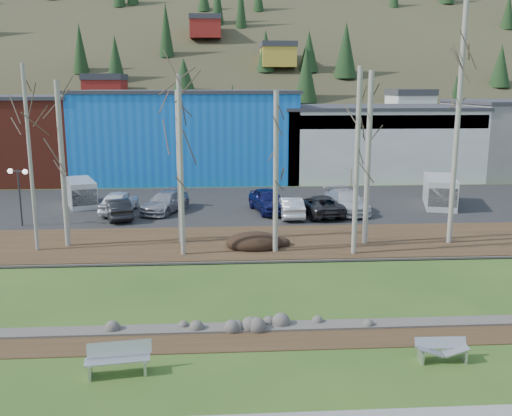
{
  "coord_description": "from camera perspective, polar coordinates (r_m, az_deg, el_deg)",
  "views": [
    {
      "loc": [
        -3.03,
        -16.34,
        8.71
      ],
      "look_at": [
        -1.16,
        12.46,
        2.5
      ],
      "focal_mm": 40.0,
      "sensor_mm": 36.0,
      "label": 1
    }
  ],
  "objects": [
    {
      "name": "car_3",
      "position": [
        39.37,
        1.23,
        0.76
      ],
      "size": [
        2.85,
        5.0,
        1.6
      ],
      "primitive_type": "imported",
      "rotation": [
        0.0,
        0.0,
        0.21
      ],
      "color": "#11154B",
      "rests_on": "parking_lot"
    },
    {
      "name": "birch_7",
      "position": [
        32.57,
        19.49,
        7.75
      ],
      "size": [
        0.27,
        0.27,
        12.91
      ],
      "color": "#B2ADA0",
      "rests_on": "far_bank"
    },
    {
      "name": "building_blue",
      "position": [
        55.61,
        -6.81,
        7.35
      ],
      "size": [
        20.4,
        12.24,
        8.3
      ],
      "color": "blue",
      "rests_on": "ground"
    },
    {
      "name": "birch_1",
      "position": [
        31.67,
        -21.65,
        4.53
      ],
      "size": [
        0.19,
        0.19,
        9.67
      ],
      "color": "#B2ADA0",
      "rests_on": "far_bank"
    },
    {
      "name": "birch_2",
      "position": [
        31.39,
        -7.63,
        3.99
      ],
      "size": [
        0.32,
        0.32,
        8.33
      ],
      "color": "#B2ADA0",
      "rests_on": "far_bank"
    },
    {
      "name": "car_0",
      "position": [
        40.17,
        -13.53,
        0.62
      ],
      "size": [
        2.41,
        4.77,
        1.56
      ],
      "primitive_type": "imported",
      "rotation": [
        0.0,
        0.0,
        3.01
      ],
      "color": "white",
      "rests_on": "parking_lot"
    },
    {
      "name": "birch_6",
      "position": [
        31.41,
        11.15,
        4.81
      ],
      "size": [
        0.29,
        0.29,
        9.36
      ],
      "color": "#B2ADA0",
      "rests_on": "far_bank"
    },
    {
      "name": "river",
      "position": [
        25.28,
        3.43,
        -8.03
      ],
      "size": [
        80.0,
        8.0,
        0.9
      ],
      "primitive_type": null,
      "color": "black",
      "rests_on": "ground"
    },
    {
      "name": "building_white",
      "position": [
        57.57,
        11.52,
        6.62
      ],
      "size": [
        18.36,
        12.24,
        6.8
      ],
      "color": "beige",
      "rests_on": "ground"
    },
    {
      "name": "far_bank_rocks",
      "position": [
        29.14,
        2.44,
        -5.26
      ],
      "size": [
        80.0,
        0.8,
        0.46
      ],
      "primitive_type": null,
      "color": "#47423D",
      "rests_on": "ground"
    },
    {
      "name": "ground",
      "position": [
        18.76,
        6.24,
        -15.59
      ],
      "size": [
        200.0,
        200.0,
        0.0
      ],
      "primitive_type": "plane",
      "color": "#2E4C1A",
      "rests_on": "ground"
    },
    {
      "name": "car_2",
      "position": [
        39.84,
        -9.05,
        0.58
      ],
      "size": [
        3.6,
        5.16,
        1.39
      ],
      "primitive_type": "imported",
      "rotation": [
        0.0,
        0.0,
        -0.39
      ],
      "color": "#95969D",
      "rests_on": "parking_lot"
    },
    {
      "name": "dirt_mound",
      "position": [
        30.88,
        -0.19,
        -3.38
      ],
      "size": [
        3.05,
        2.15,
        0.6
      ],
      "primitive_type": "ellipsoid",
      "color": "black",
      "rests_on": "far_bank"
    },
    {
      "name": "car_5",
      "position": [
        38.64,
        6.43,
        0.29
      ],
      "size": [
        2.9,
        5.2,
        1.37
      ],
      "primitive_type": "imported",
      "rotation": [
        0.0,
        0.0,
        3.27
      ],
      "color": "#29282B",
      "rests_on": "parking_lot"
    },
    {
      "name": "birch_0",
      "position": [
        32.05,
        -18.79,
        4.1
      ],
      "size": [
        0.27,
        0.27,
        8.87
      ],
      "color": "#B2ADA0",
      "rests_on": "far_bank"
    },
    {
      "name": "bench_damaged",
      "position": [
        19.85,
        18.08,
        -13.33
      ],
      "size": [
        1.68,
        0.59,
        0.74
      ],
      "rotation": [
        0.0,
        0.0,
        -0.03
      ],
      "color": "#BCBEC1",
      "rests_on": "ground"
    },
    {
      "name": "birch_4",
      "position": [
        29.32,
        1.99,
        3.5
      ],
      "size": [
        0.27,
        0.27,
        8.32
      ],
      "color": "#B2ADA0",
      "rests_on": "far_bank"
    },
    {
      "name": "hillside",
      "position": [
        100.77,
        -2.06,
        17.13
      ],
      "size": [
        160.0,
        72.0,
        35.0
      ],
      "primitive_type": null,
      "color": "#302C1C",
      "rests_on": "ground"
    },
    {
      "name": "van_white",
      "position": [
        43.17,
        17.93,
        1.52
      ],
      "size": [
        3.29,
        5.21,
        2.12
      ],
      "rotation": [
        0.0,
        0.0,
        -0.28
      ],
      "color": "silver",
      "rests_on": "parking_lot"
    },
    {
      "name": "birch_5",
      "position": [
        29.31,
        10.05,
        4.5
      ],
      "size": [
        0.26,
        0.26,
        9.51
      ],
      "color": "#B2ADA0",
      "rests_on": "far_bank"
    },
    {
      "name": "car_1",
      "position": [
        38.51,
        -13.72,
        -0.04
      ],
      "size": [
        2.69,
        4.33,
        1.35
      ],
      "primitive_type": "imported",
      "rotation": [
        0.0,
        0.0,
        3.48
      ],
      "color": "black",
      "rests_on": "parking_lot"
    },
    {
      "name": "far_bank",
      "position": [
        32.17,
        1.83,
        -3.44
      ],
      "size": [
        80.0,
        7.0,
        0.15
      ],
      "primitive_type": "cube",
      "color": "#382616",
      "rests_on": "ground"
    },
    {
      "name": "street_lamp",
      "position": [
        37.93,
        -22.66,
        2.49
      ],
      "size": [
        1.32,
        0.66,
        3.59
      ],
      "rotation": [
        0.0,
        0.0,
        -0.33
      ],
      "color": "#262628",
      "rests_on": "parking_lot"
    },
    {
      "name": "near_bank_rocks",
      "position": [
        21.52,
        4.8,
        -11.78
      ],
      "size": [
        80.0,
        0.8,
        0.5
      ],
      "primitive_type": null,
      "color": "#47423D",
      "rests_on": "ground"
    },
    {
      "name": "bench_intact",
      "position": [
        18.59,
        -13.62,
        -14.45
      ],
      "size": [
        2.02,
        0.84,
        0.98
      ],
      "rotation": [
        0.0,
        0.0,
        0.13
      ],
      "color": "#BCBEC1",
      "rests_on": "ground"
    },
    {
      "name": "car_6",
      "position": [
        39.8,
        9.0,
        0.65
      ],
      "size": [
        2.74,
        5.35,
        1.49
      ],
      "primitive_type": "imported",
      "rotation": [
        0.0,
        0.0,
        0.13
      ],
      "color": "silver",
      "rests_on": "parking_lot"
    },
    {
      "name": "seagull",
      "position": [
        20.71,
        19.32,
        -12.91
      ],
      "size": [
        0.45,
        0.21,
        0.32
      ],
      "rotation": [
        0.0,
        0.0,
        0.2
      ],
      "color": "gold",
      "rests_on": "ground"
    },
    {
      "name": "car_4",
      "position": [
        37.97,
        3.47,
        0.11
      ],
      "size": [
        1.48,
        4.1,
        1.35
      ],
      "primitive_type": "imported",
      "rotation": [
        0.0,
        0.0,
        3.16
      ],
      "color": "silver",
      "rests_on": "parking_lot"
    },
    {
      "name": "dirt_strip",
      "position": [
        20.61,
        5.22,
        -12.86
      ],
      "size": [
        80.0,
        1.8,
        0.03
      ],
      "primitive_type": "cube",
      "color": "#382616",
      "rests_on": "ground"
    },
    {
      "name": "parking_lot",
      "position": [
        42.34,
        0.47,
        0.36
      ],
      "size": [
        80.0,
        14.0,
        0.14
      ],
      "primitive_type": "cube",
      "color": "black",
      "rests_on": "ground"
    },
    {
      "name": "van_grey",
      "position": [
        43.35,
        -17.12,
        1.45
      ],
      "size": [
        3.2,
        4.63,
        1.87
      ],
      "rotation": [
        0.0,
        0.0,
        0.37
      ],
      "color": "#BBBCBF",
      "rests_on": "parking_lot"
    },
    {
      "name": "birch_3",
      "position": [
        28.94,
        -7.51,
        4.09
      ],
      "size": [
        0.23,
        0.23,
        9.12
      ],
      "color": "#B2ADA0",
      "rests_on": "far_bank"
    }
  ]
}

